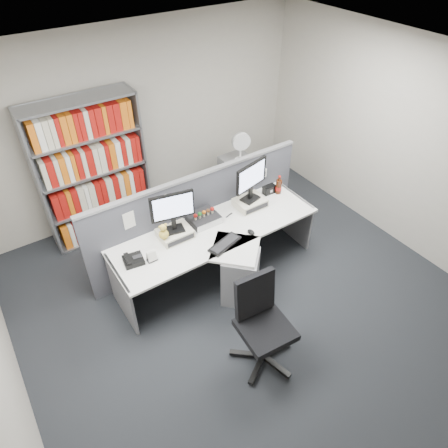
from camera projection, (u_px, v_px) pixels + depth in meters
ground at (254, 312)px, 4.86m from camera, size 5.50×5.50×0.00m
room_shell at (264, 188)px, 3.72m from camera, size 5.04×5.54×2.72m
partition at (198, 216)px, 5.25m from camera, size 3.00×0.08×1.27m
desk at (227, 256)px, 4.95m from camera, size 2.60×1.20×0.72m
monitor_riser_left at (175, 233)px, 4.79m from camera, size 0.38×0.31×0.10m
monitor_riser_right at (250, 202)px, 5.27m from camera, size 0.38×0.31×0.10m
monitor_left at (172, 209)px, 4.57m from camera, size 0.50×0.20×0.51m
monitor_right at (251, 179)px, 5.03m from camera, size 0.51×0.22×0.53m
desktop_pc at (203, 218)px, 5.01m from camera, size 0.36×0.32×0.09m
figurines at (204, 213)px, 4.94m from camera, size 0.29×0.05×0.09m
keyboard at (225, 244)px, 4.71m from camera, size 0.45×0.27×0.03m
mouse at (251, 232)px, 4.86m from camera, size 0.07×0.11×0.04m
desk_phone at (133, 260)px, 4.47m from camera, size 0.24×0.22×0.09m
desk_calendar at (152, 257)px, 4.48m from camera, size 0.11×0.08×0.13m
plush_toy at (164, 233)px, 4.60m from camera, size 0.12×0.12×0.20m
speaker at (269, 189)px, 5.48m from camera, size 0.17×0.10×0.11m
cola_bottle at (279, 187)px, 5.45m from camera, size 0.08×0.08×0.27m
shelving_unit at (93, 173)px, 5.42m from camera, size 1.41×0.40×2.00m
filing_cabinet at (240, 180)px, 6.43m from camera, size 0.45×0.61×0.70m
desk_fan at (241, 143)px, 6.02m from camera, size 0.28×0.16×0.47m
office_chair at (261, 320)px, 4.09m from camera, size 0.68×0.69×1.04m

